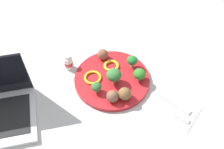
% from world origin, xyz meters
% --- Properties ---
extents(ground_plane, '(4.00, 4.00, 0.00)m').
position_xyz_m(ground_plane, '(0.00, 0.00, 0.00)').
color(ground_plane, '#B2B2AD').
extents(plate, '(0.28, 0.28, 0.02)m').
position_xyz_m(plate, '(0.00, 0.00, 0.01)').
color(plate, red).
rests_on(plate, ground_plane).
extents(broccoli_floret_front_right, '(0.04, 0.04, 0.04)m').
position_xyz_m(broccoli_floret_front_right, '(-0.02, -0.08, 0.04)').
color(broccoli_floret_front_right, '#A2CE6F').
rests_on(broccoli_floret_front_right, plate).
extents(broccoli_floret_front_left, '(0.05, 0.05, 0.05)m').
position_xyz_m(broccoli_floret_front_left, '(0.09, 0.04, 0.04)').
color(broccoli_floret_front_left, '#91CC78').
rests_on(broccoli_floret_front_left, plate).
extents(broccoli_floret_back_left, '(0.05, 0.05, 0.06)m').
position_xyz_m(broccoli_floret_back_left, '(0.01, -0.01, 0.05)').
color(broccoli_floret_back_left, '#A0BB7A').
rests_on(broccoli_floret_back_left, plate).
extents(broccoli_floret_near_rim, '(0.04, 0.04, 0.05)m').
position_xyz_m(broccoli_floret_near_rim, '(0.04, 0.09, 0.05)').
color(broccoli_floret_near_rim, '#9EC579').
rests_on(broccoli_floret_near_rim, plate).
extents(meatball_mid_left, '(0.04, 0.04, 0.04)m').
position_xyz_m(meatball_mid_left, '(0.05, -0.08, 0.04)').
color(meatball_mid_left, brown).
rests_on(meatball_mid_left, plate).
extents(meatball_near_rim, '(0.04, 0.04, 0.04)m').
position_xyz_m(meatball_near_rim, '(-0.08, 0.07, 0.04)').
color(meatball_near_rim, brown).
rests_on(meatball_near_rim, plate).
extents(meatball_mid_right, '(0.05, 0.05, 0.05)m').
position_xyz_m(meatball_mid_right, '(0.08, -0.06, 0.04)').
color(meatball_mid_right, brown).
rests_on(meatball_mid_right, plate).
extents(pepper_ring_mid_right, '(0.08, 0.08, 0.01)m').
position_xyz_m(pepper_ring_mid_right, '(-0.03, 0.05, 0.02)').
color(pepper_ring_mid_right, yellow).
rests_on(pepper_ring_mid_right, plate).
extents(pepper_ring_front_right, '(0.08, 0.08, 0.01)m').
position_xyz_m(pepper_ring_front_right, '(-0.06, -0.04, 0.02)').
color(pepper_ring_front_right, yellow).
rests_on(pepper_ring_front_right, plate).
extents(napkin, '(0.18, 0.14, 0.01)m').
position_xyz_m(napkin, '(0.24, -0.00, 0.00)').
color(napkin, white).
rests_on(napkin, ground_plane).
extents(fork, '(0.12, 0.04, 0.01)m').
position_xyz_m(fork, '(0.25, 0.01, 0.01)').
color(fork, silver).
rests_on(fork, napkin).
extents(knife, '(0.15, 0.03, 0.01)m').
position_xyz_m(knife, '(0.25, -0.02, 0.01)').
color(knife, white).
rests_on(knife, napkin).
extents(yogurt_bottle, '(0.03, 0.03, 0.07)m').
position_xyz_m(yogurt_bottle, '(-0.18, -0.03, 0.03)').
color(yogurt_bottle, white).
rests_on(yogurt_bottle, ground_plane).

